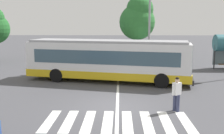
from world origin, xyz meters
TOP-DOWN VIEW (x-y plane):
  - ground_plane at (0.00, 0.00)m, footprint 160.00×160.00m
  - city_transit_bus at (-0.62, 5.92)m, footprint 12.41×4.98m
  - pedestrian_crossing_street at (3.06, -0.72)m, footprint 0.48×0.45m
  - parked_car_blue at (-4.78, 16.79)m, footprint 1.95×4.54m
  - parked_car_charcoal at (-2.03, 16.62)m, footprint 1.99×4.56m
  - parked_car_champagne at (0.68, 17.10)m, footprint 2.05×4.59m
  - parked_car_white at (3.41, 16.63)m, footprint 2.25×4.66m
  - twin_arm_street_lamp at (3.12, 12.28)m, footprint 5.38×0.32m
  - background_tree_right at (2.58, 20.56)m, footprint 4.56×4.56m
  - crosswalk_painted_stripes at (0.19, -2.17)m, footprint 6.47×2.69m
  - lane_center_line at (0.17, 2.00)m, footprint 0.16×24.00m

SIDE VIEW (x-z plane):
  - ground_plane at x=0.00m, z-range 0.00..0.00m
  - lane_center_line at x=0.17m, z-range 0.00..0.01m
  - crosswalk_painted_stripes at x=0.19m, z-range 0.00..0.01m
  - parked_car_blue at x=-4.78m, z-range 0.09..1.44m
  - parked_car_charcoal at x=-2.03m, z-range 0.09..1.44m
  - parked_car_champagne at x=0.68m, z-range 0.09..1.44m
  - parked_car_white at x=3.41m, z-range 0.09..1.44m
  - pedestrian_crossing_street at x=3.06m, z-range 0.11..1.83m
  - city_transit_bus at x=-0.62m, z-range 0.06..3.12m
  - background_tree_right at x=2.58m, z-range 1.02..8.75m
  - twin_arm_street_lamp at x=3.12m, z-range 1.14..11.35m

